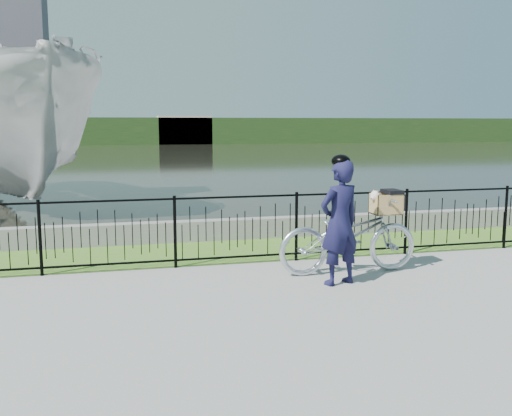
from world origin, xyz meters
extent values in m
plane|color=gray|center=(0.00, 0.00, 0.00)|extent=(120.00, 120.00, 0.00)
cube|color=#497424|center=(0.00, 2.60, 0.00)|extent=(60.00, 2.00, 0.01)
plane|color=black|center=(0.00, 33.00, 0.00)|extent=(120.00, 120.00, 0.00)
cube|color=slate|center=(0.00, 3.60, 0.20)|extent=(60.00, 0.30, 0.40)
cube|color=#223C17|center=(0.00, 60.00, 1.50)|extent=(120.00, 6.00, 3.00)
cube|color=#A69685|center=(6.00, 58.50, 1.60)|extent=(6.00, 3.00, 3.20)
imported|color=silver|center=(1.52, 0.66, 0.58)|extent=(2.19, 0.76, 1.15)
cube|color=black|center=(2.13, 0.66, 0.89)|extent=(0.38, 0.18, 0.02)
cube|color=#A5824C|center=(2.13, 0.66, 0.90)|extent=(0.43, 0.33, 0.01)
cube|color=#A5824C|center=(2.13, 0.82, 1.04)|extent=(0.43, 0.01, 0.31)
cube|color=#A5824C|center=(2.13, 0.50, 1.04)|extent=(0.43, 0.01, 0.31)
cube|color=#A5824C|center=(2.34, 0.66, 1.04)|extent=(0.01, 0.33, 0.31)
cube|color=#A5824C|center=(1.92, 0.66, 1.04)|extent=(0.02, 0.33, 0.31)
cube|color=black|center=(2.23, 0.66, 1.23)|extent=(0.24, 0.34, 0.06)
cube|color=black|center=(2.36, 0.66, 1.07)|extent=(0.02, 0.34, 0.25)
ellipsoid|color=silver|center=(2.11, 0.66, 1.02)|extent=(0.31, 0.22, 0.20)
sphere|color=silver|center=(1.94, 0.64, 1.18)|extent=(0.15, 0.15, 0.15)
sphere|color=silver|center=(1.89, 0.62, 1.15)|extent=(0.07, 0.07, 0.07)
sphere|color=black|center=(1.86, 0.61, 1.14)|extent=(0.02, 0.02, 0.02)
cone|color=olive|center=(1.94, 0.70, 1.24)|extent=(0.06, 0.08, 0.08)
cone|color=olive|center=(1.96, 0.60, 1.24)|extent=(0.06, 0.08, 0.08)
imported|color=#141334|center=(1.15, 0.11, 0.88)|extent=(0.74, 0.60, 1.77)
ellipsoid|color=black|center=(1.15, 0.11, 1.75)|extent=(0.26, 0.29, 0.18)
imported|color=#B2B2B3|center=(-4.71, 10.07, 2.03)|extent=(7.18, 11.22, 4.06)
cube|color=#3F3F47|center=(-4.71, 10.07, 5.06)|extent=(2.20, 1.60, 1.60)
camera|label=1|loc=(-1.89, -7.24, 2.25)|focal=40.00mm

